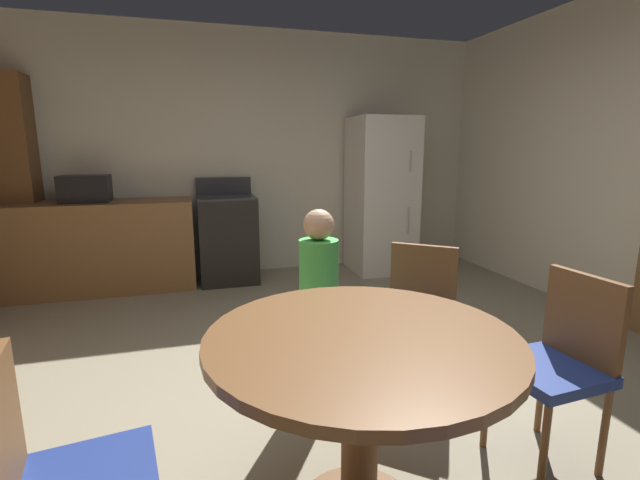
{
  "coord_description": "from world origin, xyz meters",
  "views": [
    {
      "loc": [
        -0.67,
        -2.18,
        1.41
      ],
      "look_at": [
        0.17,
        0.72,
        0.79
      ],
      "focal_mm": 25.16,
      "sensor_mm": 36.0,
      "label": 1
    }
  ],
  "objects_px": {
    "oven_range": "(228,238)",
    "microwave": "(85,189)",
    "chair_east": "(560,357)",
    "chair_northeast": "(418,312)",
    "refrigerator": "(381,196)",
    "person_child": "(319,299)",
    "chair_west": "(55,479)",
    "dining_table": "(361,375)"
  },
  "relations": [
    {
      "from": "chair_west",
      "to": "chair_east",
      "type": "relative_size",
      "value": 1.0
    },
    {
      "from": "microwave",
      "to": "person_child",
      "type": "distance_m",
      "value": 3.02
    },
    {
      "from": "refrigerator",
      "to": "chair_west",
      "type": "relative_size",
      "value": 2.02
    },
    {
      "from": "oven_range",
      "to": "microwave",
      "type": "height_order",
      "value": "microwave"
    },
    {
      "from": "oven_range",
      "to": "chair_northeast",
      "type": "xyz_separation_m",
      "value": [
        0.85,
        -2.66,
        0.03
      ]
    },
    {
      "from": "microwave",
      "to": "chair_northeast",
      "type": "height_order",
      "value": "microwave"
    },
    {
      "from": "oven_range",
      "to": "dining_table",
      "type": "relative_size",
      "value": 0.97
    },
    {
      "from": "microwave",
      "to": "person_child",
      "type": "bearing_deg",
      "value": -56.64
    },
    {
      "from": "refrigerator",
      "to": "dining_table",
      "type": "height_order",
      "value": "refrigerator"
    },
    {
      "from": "person_child",
      "to": "refrigerator",
      "type": "bearing_deg",
      "value": 155.57
    },
    {
      "from": "chair_northeast",
      "to": "person_child",
      "type": "distance_m",
      "value": 0.57
    },
    {
      "from": "chair_west",
      "to": "person_child",
      "type": "relative_size",
      "value": 0.8
    },
    {
      "from": "refrigerator",
      "to": "person_child",
      "type": "bearing_deg",
      "value": -120.59
    },
    {
      "from": "refrigerator",
      "to": "microwave",
      "type": "height_order",
      "value": "refrigerator"
    },
    {
      "from": "oven_range",
      "to": "refrigerator",
      "type": "height_order",
      "value": "refrigerator"
    },
    {
      "from": "dining_table",
      "to": "chair_northeast",
      "type": "distance_m",
      "value": 0.99
    },
    {
      "from": "chair_east",
      "to": "dining_table",
      "type": "bearing_deg",
      "value": 0.0
    },
    {
      "from": "chair_east",
      "to": "chair_northeast",
      "type": "relative_size",
      "value": 1.0
    },
    {
      "from": "refrigerator",
      "to": "person_child",
      "type": "height_order",
      "value": "refrigerator"
    },
    {
      "from": "microwave",
      "to": "chair_west",
      "type": "bearing_deg",
      "value": -80.83
    },
    {
      "from": "chair_west",
      "to": "person_child",
      "type": "xyz_separation_m",
      "value": [
        1.07,
        1.06,
        0.08
      ]
    },
    {
      "from": "chair_northeast",
      "to": "microwave",
      "type": "bearing_deg",
      "value": -100.36
    },
    {
      "from": "chair_west",
      "to": "chair_northeast",
      "type": "height_order",
      "value": "same"
    },
    {
      "from": "refrigerator",
      "to": "oven_range",
      "type": "bearing_deg",
      "value": 178.25
    },
    {
      "from": "oven_range",
      "to": "dining_table",
      "type": "height_order",
      "value": "oven_range"
    },
    {
      "from": "oven_range",
      "to": "person_child",
      "type": "distance_m",
      "value": 2.52
    },
    {
      "from": "refrigerator",
      "to": "chair_west",
      "type": "xyz_separation_m",
      "value": [
        -2.52,
        -3.51,
        -0.38
      ]
    },
    {
      "from": "oven_range",
      "to": "chair_east",
      "type": "relative_size",
      "value": 1.26
    },
    {
      "from": "chair_east",
      "to": "chair_west",
      "type": "bearing_deg",
      "value": 2.09
    },
    {
      "from": "microwave",
      "to": "chair_east",
      "type": "height_order",
      "value": "microwave"
    },
    {
      "from": "refrigerator",
      "to": "chair_east",
      "type": "xyz_separation_m",
      "value": [
        -0.57,
        -3.28,
        -0.38
      ]
    },
    {
      "from": "chair_northeast",
      "to": "person_child",
      "type": "xyz_separation_m",
      "value": [
        -0.54,
        0.16,
        0.08
      ]
    },
    {
      "from": "chair_east",
      "to": "chair_northeast",
      "type": "bearing_deg",
      "value": -67.35
    },
    {
      "from": "oven_range",
      "to": "chair_west",
      "type": "distance_m",
      "value": 3.64
    },
    {
      "from": "dining_table",
      "to": "chair_northeast",
      "type": "relative_size",
      "value": 1.3
    },
    {
      "from": "chair_west",
      "to": "chair_northeast",
      "type": "distance_m",
      "value": 1.84
    },
    {
      "from": "microwave",
      "to": "chair_northeast",
      "type": "xyz_separation_m",
      "value": [
        2.18,
        -2.66,
        -0.53
      ]
    },
    {
      "from": "microwave",
      "to": "person_child",
      "type": "relative_size",
      "value": 0.4
    },
    {
      "from": "dining_table",
      "to": "chair_east",
      "type": "distance_m",
      "value": 0.99
    },
    {
      "from": "oven_range",
      "to": "chair_northeast",
      "type": "height_order",
      "value": "oven_range"
    },
    {
      "from": "refrigerator",
      "to": "microwave",
      "type": "distance_m",
      "value": 3.1
    },
    {
      "from": "chair_west",
      "to": "chair_east",
      "type": "distance_m",
      "value": 1.96
    }
  ]
}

